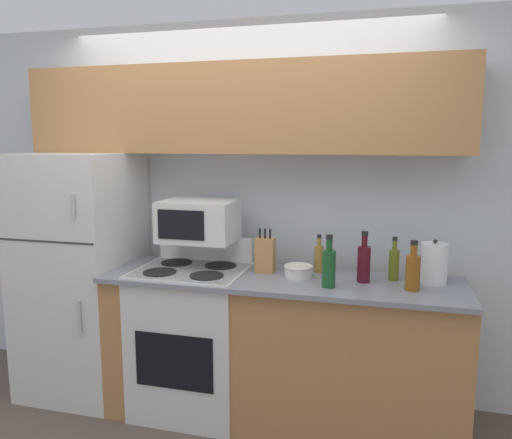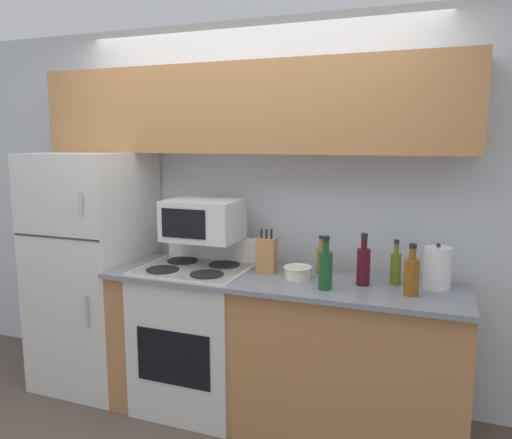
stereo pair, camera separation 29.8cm
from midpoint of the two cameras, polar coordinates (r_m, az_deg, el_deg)
name	(u,v)px [view 1 (the left image)]	position (r m, az deg, el deg)	size (l,w,h in m)	color
ground_plane	(212,436)	(3.28, -7.88, -23.41)	(12.00, 12.00, 0.00)	brown
wall_back	(246,209)	(3.50, -3.57, 1.16)	(8.00, 0.05, 2.55)	silver
lower_cabinets	(280,349)	(3.19, 0.07, -14.68)	(2.17, 0.62, 0.94)	#B27A47
refrigerator	(82,274)	(3.74, -21.50, -5.81)	(0.71, 0.74, 1.67)	silver
upper_cabinets	(238,109)	(3.29, -4.77, 12.45)	(2.87, 0.33, 0.57)	#B27A47
stove	(193,338)	(3.36, -9.86, -13.20)	(0.69, 0.60, 1.11)	silver
microwave	(199,221)	(3.24, -9.21, -0.16)	(0.47, 0.36, 0.26)	silver
knife_block	(265,255)	(3.12, -1.67, -4.08)	(0.12, 0.10, 0.28)	#B27A47
bowl	(298,271)	(3.02, 2.03, -5.91)	(0.17, 0.17, 0.07)	silver
bottle_olive_oil	(394,263)	(3.01, 12.79, -4.94)	(0.06, 0.06, 0.26)	#5B6619
bottle_vinegar	(319,257)	(3.13, 4.49, -4.38)	(0.06, 0.06, 0.24)	olive
bottle_wine_green	(329,267)	(2.81, 5.33, -5.42)	(0.08, 0.08, 0.30)	#194C23
bottle_whiskey	(413,271)	(2.83, 14.65, -5.74)	(0.08, 0.08, 0.28)	brown
bottle_wine_red	(364,262)	(2.94, 9.41, -4.87)	(0.08, 0.08, 0.30)	#470F19
kettle	(434,263)	(3.02, 17.07, -4.82)	(0.15, 0.15, 0.26)	white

